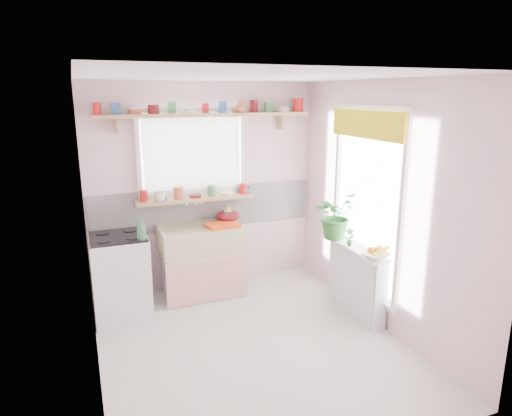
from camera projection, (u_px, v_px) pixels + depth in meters
name	position (u px, v px, depth m)	size (l,w,h in m)	color
room	(279.00, 184.00, 5.10)	(3.20, 3.20, 3.20)	beige
sink_unit	(201.00, 260.00, 5.43)	(0.95, 0.65, 1.11)	white
cooker	(121.00, 277.00, 4.87)	(0.58, 0.58, 0.93)	white
radiator_ledge	(356.00, 279.00, 4.97)	(0.22, 0.95, 0.78)	white
windowsill	(195.00, 199.00, 5.43)	(1.40, 0.22, 0.04)	tan
pine_shelf	(206.00, 115.00, 5.23)	(2.52, 0.24, 0.04)	tan
shelf_crockery	(204.00, 108.00, 5.21)	(2.47, 0.11, 0.12)	red
sill_crockery	(194.00, 193.00, 5.40)	(1.35, 0.11, 0.12)	red
dish_tray	(223.00, 225.00, 5.31)	(0.37, 0.27, 0.04)	#E94514
colander	(228.00, 216.00, 5.54)	(0.30, 0.30, 0.13)	maroon
jade_plant	(335.00, 215.00, 5.09)	(0.48, 0.42, 0.54)	#2D6F2C
fruit_bowl	(376.00, 256.00, 4.48)	(0.26, 0.26, 0.06)	silver
herb_pot	(349.00, 237.00, 4.85)	(0.11, 0.07, 0.20)	#286026
soap_bottle_sink	(228.00, 213.00, 5.52)	(0.09, 0.10, 0.21)	#F2EB6B
sill_cup	(159.00, 197.00, 5.20)	(0.14, 0.14, 0.11)	beige
sill_bowl	(243.00, 190.00, 5.69)	(0.19, 0.19, 0.06)	#3363A8
shelf_vase	(240.00, 106.00, 5.30)	(0.14, 0.14, 0.15)	#A35A32
cooker_bottle	(141.00, 228.00, 4.61)	(0.09, 0.09, 0.24)	#39724B
fruit	(377.00, 250.00, 4.48)	(0.20, 0.14, 0.10)	orange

